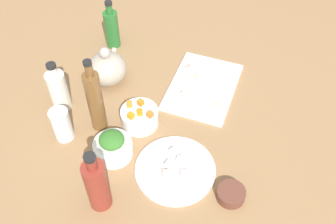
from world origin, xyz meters
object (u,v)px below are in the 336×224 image
teapot (107,68)px  bottle_1 (112,28)px  bowl_greens (113,149)px  bowl_carrots (140,117)px  bottle_2 (58,90)px  bottle_0 (97,185)px  cutting_board (203,87)px  plate_tofu (175,170)px  bottle_3 (95,101)px  bowl_small_side (231,194)px  drinking_glass_0 (62,124)px

teapot → bottle_1: bottle_1 is taller
bowl_greens → bowl_carrots: bowl_carrots is taller
bottle_2 → bowl_greens: bearing=-120.6°
bowl_carrots → bottle_0: size_ratio=0.54×
bowl_greens → cutting_board: bearing=-30.7°
plate_tofu → teapot: 46.55cm
bottle_0 → cutting_board: bearing=-19.7°
plate_tofu → teapot: (31.86, 33.50, 5.45)cm
cutting_board → bottle_0: size_ratio=1.35×
bottle_3 → teapot: bearing=12.7°
cutting_board → bottle_2: 50.82cm
bowl_carrots → bottle_0: (-30.97, 1.84, 6.75)cm
teapot → bottle_1: size_ratio=0.80×
bowl_carrots → bottle_1: size_ratio=0.62×
teapot → bottle_1: bearing=15.2°
bottle_3 → bottle_0: bearing=-157.8°
bowl_small_side → bottle_3: 50.05cm
bottle_1 → bottle_2: 36.73cm
bowl_carrots → bottle_3: 16.27cm
teapot → bottle_3: (-21.00, -4.74, 6.17)cm
bowl_greens → bottle_3: size_ratio=0.43×
bottle_1 → bottle_3: bearing=-166.1°
cutting_board → bottle_2: size_ratio=1.60×
plate_tofu → bowl_carrots: (15.25, 16.08, 2.42)cm
plate_tofu → drinking_glass_0: size_ratio=2.07×
cutting_board → drinking_glass_0: bearing=130.4°
bottle_1 → bottle_3: 42.30cm
teapot → bottle_1: (19.88, 5.40, 2.22)cm
bowl_small_side → bottle_1: bearing=45.2°
bowl_carrots → bottle_1: (36.49, 22.82, 5.25)cm
bottle_0 → bottle_2: bearing=40.3°
cutting_board → bottle_3: bearing=131.3°
bottle_2 → cutting_board: bearing=-64.5°
drinking_glass_0 → bowl_greens: bearing=-97.8°
bottle_0 → drinking_glass_0: bottle_0 is taller
bowl_greens → bottle_1: 54.15cm
cutting_board → bowl_carrots: (-21.76, 17.06, 2.52)cm
bottle_0 → bottle_3: size_ratio=0.82×
cutting_board → bowl_carrots: bowl_carrots is taller
bottle_1 → bottle_2: size_ratio=1.02×
bottle_2 → drinking_glass_0: 13.48cm
bottle_1 → bottle_2: bottle_1 is taller
teapot → bottle_3: 22.40cm
bowl_carrots → bottle_2: size_ratio=0.63×
bowl_carrots → teapot: 24.26cm
plate_tofu → cutting_board: bearing=-1.5°
bottle_2 → bottle_3: bearing=-106.3°
bottle_0 → drinking_glass_0: 28.28cm
bowl_carrots → bottle_3: (-4.39, 12.68, 9.20)cm
bowl_greens → plate_tofu: bearing=-93.4°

